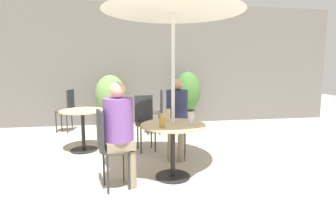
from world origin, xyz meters
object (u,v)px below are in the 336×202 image
seated_person_0 (177,112)px  potted_plant_1 (187,95)px  bistro_chair_1 (108,142)px  bistro_chair_4 (67,107)px  cafe_table_far (83,121)px  beer_glass_0 (168,115)px  cafe_table_near (173,137)px  beer_glass_1 (162,121)px  potted_plant_0 (110,97)px  umbrella (173,0)px  seated_person_1 (120,126)px  beer_glass_2 (191,120)px  bistro_chair_0 (177,122)px  bistro_chair_3 (145,117)px  bistro_chair_2 (158,108)px

seated_person_0 → potted_plant_1: (0.73, 2.34, 0.01)m
bistro_chair_1 → potted_plant_1: size_ratio=0.71×
bistro_chair_4 → cafe_table_far: bearing=34.5°
cafe_table_far → beer_glass_0: (1.31, -1.12, 0.27)m
bistro_chair_4 → potted_plant_1: 2.80m
cafe_table_near → beer_glass_0: 0.34m
beer_glass_1 → potted_plant_0: size_ratio=0.13×
potted_plant_0 → umbrella: 3.51m
beer_glass_0 → potted_plant_0: 2.95m
bistro_chair_1 → seated_person_1: 0.24m
beer_glass_1 → seated_person_1: bearing=-178.0°
bistro_chair_4 → potted_plant_0: (0.93, 0.24, 0.17)m
seated_person_0 → beer_glass_1: size_ratio=7.68×
seated_person_0 → cafe_table_far: bearing=170.9°
bistro_chair_4 → umbrella: (1.88, -2.79, 1.67)m
beer_glass_2 → potted_plant_0: potted_plant_0 is taller
bistro_chair_4 → seated_person_0: seated_person_0 is taller
bistro_chair_0 → bistro_chair_3: 0.66m
bistro_chair_0 → beer_glass_1: bearing=-96.4°
bistro_chair_4 → seated_person_1: bearing=35.9°
cafe_table_far → bistro_chair_4: 1.54m
bistro_chair_2 → beer_glass_0: (-0.11, -2.09, 0.22)m
cafe_table_near → potted_plant_1: bearing=73.2°
cafe_table_far → seated_person_0: (1.51, -0.68, 0.23)m
seated_person_1 → potted_plant_0: seated_person_1 is taller
potted_plant_1 → umbrella: umbrella is taller
beer_glass_0 → potted_plant_1: bearing=71.5°
bistro_chair_4 → potted_plant_1: bearing=108.1°
bistro_chair_3 → umbrella: (0.27, -1.25, 1.67)m
cafe_table_near → cafe_table_far: (-1.33, 1.35, -0.02)m
potted_plant_1 → potted_plant_0: bearing=179.2°
bistro_chair_3 → seated_person_0: (0.45, -0.58, 0.18)m
cafe_table_near → cafe_table_far: same height
umbrella → beer_glass_2: bearing=-25.0°
bistro_chair_0 → seated_person_0: seated_person_0 is taller
seated_person_1 → cafe_table_far: bearing=8.6°
seated_person_0 → beer_glass_1: seated_person_0 is taller
bistro_chair_3 → potted_plant_0: potted_plant_0 is taller
seated_person_0 → potted_plant_0: (-1.13, 2.36, -0.02)m
bistro_chair_3 → beer_glass_0: size_ratio=5.88×
bistro_chair_3 → bistro_chair_4: (-1.61, 1.54, 0.00)m
bistro_chair_1 → beer_glass_0: 0.93m
bistro_chair_2 → beer_glass_1: (-0.25, -2.47, 0.22)m
beer_glass_0 → bistro_chair_1: bearing=-150.6°
beer_glass_0 → umbrella: umbrella is taller
seated_person_0 → bistro_chair_2: bearing=108.4°
bistro_chair_0 → bistro_chair_2: size_ratio=1.00×
beer_glass_1 → potted_plant_1: potted_plant_1 is taller
bistro_chair_3 → bistro_chair_4: same height
bistro_chair_1 → bistro_chair_4: size_ratio=1.00×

